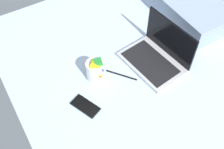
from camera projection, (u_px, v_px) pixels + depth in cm
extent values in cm
cube|color=silver|center=(155.00, 87.00, 152.56)|extent=(180.00, 140.00, 18.00)
cube|color=#B7BABC|center=(152.00, 63.00, 150.39)|extent=(35.43, 26.65, 2.00)
cube|color=black|center=(150.00, 62.00, 148.88)|extent=(30.77, 20.23, 0.40)
cube|color=black|center=(170.00, 39.00, 145.41)|extent=(32.90, 4.80, 21.00)
cylinder|color=silver|center=(95.00, 70.00, 141.30)|extent=(9.00, 9.00, 11.00)
cube|color=yellow|center=(95.00, 73.00, 143.39)|extent=(7.69, 7.49, 6.64)
cube|color=orange|center=(97.00, 73.00, 141.22)|extent=(7.81, 7.61, 6.08)
cube|color=red|center=(94.00, 69.00, 140.50)|extent=(6.10, 4.90, 4.78)
cube|color=blue|center=(97.00, 68.00, 138.82)|extent=(6.52, 7.41, 5.64)
cube|color=yellow|center=(94.00, 66.00, 137.31)|extent=(7.42, 7.86, 7.43)
cube|color=#268C33|center=(98.00, 62.00, 136.34)|extent=(4.95, 5.47, 3.39)
cube|color=black|center=(85.00, 106.00, 134.37)|extent=(15.53, 11.60, 0.80)
cube|color=#8C9EB7|center=(192.00, 6.00, 170.98)|extent=(52.00, 36.00, 13.00)
cube|color=black|center=(121.00, 75.00, 146.06)|extent=(13.83, 10.85, 0.60)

